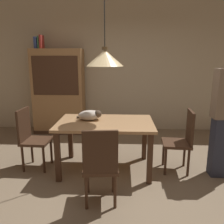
% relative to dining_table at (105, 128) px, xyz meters
% --- Properties ---
extents(ground, '(10.00, 10.00, 0.00)m').
position_rel_dining_table_xyz_m(ground, '(0.15, -0.54, -0.65)').
color(ground, '#847056').
extents(back_wall, '(6.40, 0.10, 2.90)m').
position_rel_dining_table_xyz_m(back_wall, '(0.15, 2.11, 0.80)').
color(back_wall, beige).
rests_on(back_wall, ground).
extents(dining_table, '(1.40, 0.90, 0.75)m').
position_rel_dining_table_xyz_m(dining_table, '(0.00, 0.00, 0.00)').
color(dining_table, tan).
rests_on(dining_table, ground).
extents(chair_right_side, '(0.43, 0.43, 0.93)m').
position_rel_dining_table_xyz_m(chair_right_side, '(1.13, -0.01, -0.14)').
color(chair_right_side, '#472D1E').
rests_on(chair_right_side, ground).
extents(chair_near_front, '(0.44, 0.44, 0.93)m').
position_rel_dining_table_xyz_m(chair_near_front, '(0.01, -0.88, -0.14)').
color(chair_near_front, '#472D1E').
rests_on(chair_near_front, ground).
extents(chair_left_side, '(0.42, 0.42, 0.93)m').
position_rel_dining_table_xyz_m(chair_left_side, '(-1.13, 0.00, -0.14)').
color(chair_left_side, '#472D1E').
rests_on(chair_left_side, ground).
extents(cat_sleeping, '(0.40, 0.30, 0.16)m').
position_rel_dining_table_xyz_m(cat_sleeping, '(-0.23, 0.08, 0.18)').
color(cat_sleeping, beige).
rests_on(cat_sleeping, dining_table).
extents(pendant_lamp, '(0.52, 0.52, 1.30)m').
position_rel_dining_table_xyz_m(pendant_lamp, '(0.00, -0.00, 1.01)').
color(pendant_lamp, beige).
extents(hutch_bookcase, '(1.12, 0.45, 1.85)m').
position_rel_dining_table_xyz_m(hutch_bookcase, '(-1.16, 1.78, 0.24)').
color(hutch_bookcase, '#A87A4C').
rests_on(hutch_bookcase, ground).
extents(book_blue_wide, '(0.06, 0.24, 0.24)m').
position_rel_dining_table_xyz_m(book_blue_wide, '(-1.58, 1.78, 1.32)').
color(book_blue_wide, '#384C93').
rests_on(book_blue_wide, hutch_bookcase).
extents(book_green_slim, '(0.03, 0.20, 0.26)m').
position_rel_dining_table_xyz_m(book_green_slim, '(-1.53, 1.78, 1.33)').
color(book_green_slim, '#427A4C').
rests_on(book_green_slim, hutch_bookcase).
extents(book_red_tall, '(0.04, 0.22, 0.28)m').
position_rel_dining_table_xyz_m(book_red_tall, '(-1.48, 1.78, 1.34)').
color(book_red_tall, '#B73833').
rests_on(book_red_tall, hutch_bookcase).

